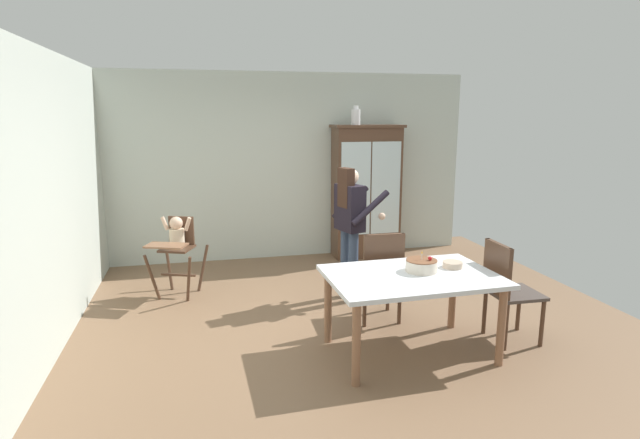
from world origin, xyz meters
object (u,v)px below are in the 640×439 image
(adult_person, at_px, (350,217))
(dining_chair_far_side, at_px, (380,270))
(china_cabinet, at_px, (366,191))
(high_chair_with_toddler, at_px, (177,242))
(birthday_cake, at_px, (421,265))
(serving_bowl, at_px, (452,265))
(dining_chair_right_end, at_px, (505,285))
(ceramic_vase, at_px, (356,116))
(dining_table, at_px, (412,284))

(adult_person, height_order, dining_chair_far_side, adult_person)
(china_cabinet, bearing_deg, dining_chair_far_side, -104.94)
(high_chair_with_toddler, distance_m, birthday_cake, 2.94)
(china_cabinet, height_order, serving_bowl, china_cabinet)
(adult_person, height_order, dining_chair_right_end, adult_person)
(ceramic_vase, relative_size, dining_chair_right_end, 0.28)
(birthday_cake, bearing_deg, dining_chair_right_end, -2.09)
(dining_chair_far_side, relative_size, dining_chair_right_end, 1.00)
(adult_person, height_order, serving_bowl, adult_person)
(serving_bowl, bearing_deg, china_cabinet, 86.55)
(birthday_cake, bearing_deg, dining_table, -152.07)
(high_chair_with_toddler, relative_size, serving_bowl, 5.28)
(birthday_cake, distance_m, dining_chair_far_side, 0.71)
(dining_table, bearing_deg, birthday_cake, 27.93)
(ceramic_vase, xyz_separation_m, birthday_cake, (-0.33, -3.09, -1.28))
(china_cabinet, relative_size, serving_bowl, 10.88)
(ceramic_vase, relative_size, birthday_cake, 0.96)
(serving_bowl, height_order, dining_chair_far_side, dining_chair_far_side)
(dining_chair_far_side, xyz_separation_m, dining_chair_right_end, (0.98, -0.69, 0.00))
(dining_chair_far_side, distance_m, dining_chair_right_end, 1.20)
(china_cabinet, bearing_deg, birthday_cake, -99.36)
(china_cabinet, bearing_deg, adult_person, -113.89)
(china_cabinet, relative_size, high_chair_with_toddler, 2.06)
(china_cabinet, xyz_separation_m, birthday_cake, (-0.51, -3.09, -0.19))
(high_chair_with_toddler, xyz_separation_m, dining_table, (2.07, -2.02, -0.00))
(dining_chair_far_side, bearing_deg, birthday_cake, 104.43)
(adult_person, relative_size, birthday_cake, 5.47)
(ceramic_vase, xyz_separation_m, dining_chair_far_side, (-0.47, -2.44, -1.52))
(china_cabinet, distance_m, birthday_cake, 3.14)
(birthday_cake, bearing_deg, adult_person, 100.32)
(high_chair_with_toddler, bearing_deg, dining_chair_right_end, -11.68)
(china_cabinet, relative_size, dining_chair_far_side, 2.04)
(ceramic_vase, xyz_separation_m, adult_person, (-0.58, -1.72, -1.11))
(china_cabinet, relative_size, birthday_cake, 6.99)
(dining_chair_far_side, bearing_deg, adult_person, -79.03)
(high_chair_with_toddler, height_order, dining_table, high_chair_with_toddler)
(high_chair_with_toddler, bearing_deg, dining_chair_far_side, -10.87)
(ceramic_vase, height_order, birthday_cake, ceramic_vase)
(china_cabinet, height_order, dining_chair_right_end, china_cabinet)
(dining_table, xyz_separation_m, birthday_cake, (0.12, 0.06, 0.14))
(high_chair_with_toddler, xyz_separation_m, dining_chair_right_end, (3.02, -1.99, -0.10))
(dining_chair_right_end, bearing_deg, dining_table, 93.15)
(ceramic_vase, xyz_separation_m, dining_table, (-0.45, -3.16, -1.43))
(china_cabinet, distance_m, dining_chair_far_side, 2.56)
(ceramic_vase, height_order, adult_person, ceramic_vase)
(china_cabinet, xyz_separation_m, high_chair_with_toddler, (-2.69, -1.13, -0.33))
(china_cabinet, xyz_separation_m, serving_bowl, (-0.18, -3.05, -0.22))
(china_cabinet, bearing_deg, serving_bowl, -93.45)
(high_chair_with_toddler, xyz_separation_m, birthday_cake, (2.18, -1.96, 0.14))
(adult_person, relative_size, dining_chair_far_side, 1.59)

